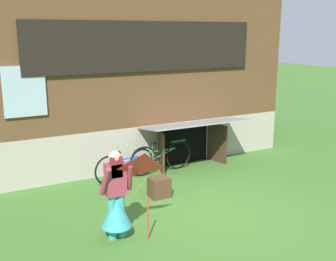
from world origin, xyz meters
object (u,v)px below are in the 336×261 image
(person, at_px, (116,202))
(wooden_crate, at_px, (159,187))
(bicycle_green, at_px, (161,157))
(kite, at_px, (145,175))
(bicycle_blue, at_px, (125,165))

(person, relative_size, wooden_crate, 3.60)
(person, xyz_separation_m, bicycle_green, (2.24, 2.69, -0.27))
(bicycle_green, bearing_deg, person, -133.47)
(kite, relative_size, bicycle_blue, 0.94)
(kite, distance_m, bicycle_green, 3.81)
(kite, xyz_separation_m, bicycle_green, (1.91, 3.19, -0.86))
(person, bearing_deg, wooden_crate, 31.70)
(kite, bearing_deg, bicycle_green, 59.02)
(kite, height_order, wooden_crate, kite)
(person, relative_size, bicycle_blue, 0.97)
(person, xyz_separation_m, kite, (0.32, -0.49, 0.59))
(kite, xyz_separation_m, wooden_crate, (1.14, 1.78, -1.03))
(wooden_crate, bearing_deg, bicycle_blue, 101.03)
(bicycle_green, xyz_separation_m, wooden_crate, (-0.77, -1.41, -0.17))
(person, bearing_deg, bicycle_blue, 55.42)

